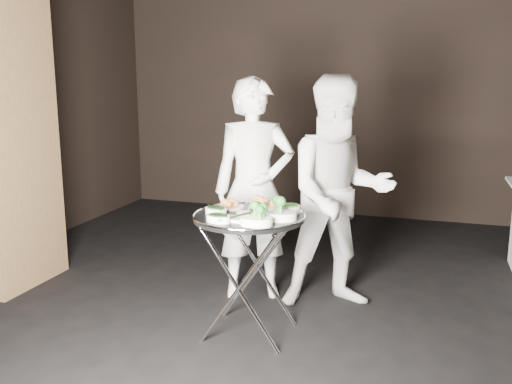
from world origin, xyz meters
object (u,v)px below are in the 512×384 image
(serving_tray, at_px, (249,217))
(waiter_right, at_px, (339,194))
(tray_stand, at_px, (249,270))
(waiter_left, at_px, (254,189))

(serving_tray, relative_size, waiter_right, 0.43)
(waiter_right, bearing_deg, tray_stand, -148.42)
(tray_stand, xyz_separation_m, waiter_right, (0.47, 0.68, 0.41))
(tray_stand, height_order, serving_tray, serving_tray)
(tray_stand, bearing_deg, serving_tray, -3.58)
(tray_stand, relative_size, serving_tray, 1.10)
(serving_tray, distance_m, waiter_left, 0.71)
(waiter_left, distance_m, waiter_right, 0.66)
(tray_stand, distance_m, waiter_right, 0.92)
(waiter_left, relative_size, waiter_right, 0.99)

